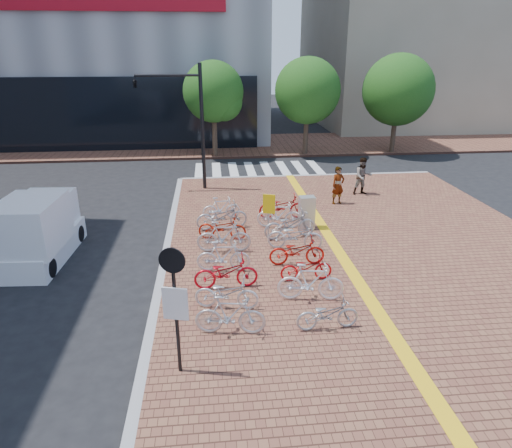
{
  "coord_description": "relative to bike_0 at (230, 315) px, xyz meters",
  "views": [
    {
      "loc": [
        -2.33,
        -12.21,
        6.79
      ],
      "look_at": [
        -0.9,
        1.85,
        1.3
      ],
      "focal_mm": 32.0,
      "sensor_mm": 36.0,
      "label": 1
    }
  ],
  "objects": [
    {
      "name": "bike_10",
      "position": [
        2.43,
        2.56,
        -0.11
      ],
      "size": [
        1.62,
        0.63,
        0.84
      ],
      "primitive_type": "imported",
      "rotation": [
        0.0,
        0.0,
        1.62
      ],
      "color": "red",
      "rests_on": "sidewalk"
    },
    {
      "name": "bike_9",
      "position": [
        2.3,
        1.39,
        0.03
      ],
      "size": [
        1.91,
        0.78,
        1.12
      ],
      "primitive_type": "imported",
      "rotation": [
        0.0,
        0.0,
        1.43
      ],
      "color": "white",
      "rests_on": "sidewalk"
    },
    {
      "name": "sidewalk",
      "position": [
        4.99,
        -2.38,
        -0.6
      ],
      "size": [
        14.0,
        34.0,
        0.15
      ],
      "primitive_type": "cube",
      "color": "brown",
      "rests_on": "ground"
    },
    {
      "name": "building_beige",
      "position": [
        19.99,
        34.62,
        8.33
      ],
      "size": [
        20.0,
        18.0,
        18.0
      ],
      "primitive_type": "cube",
      "color": "gray",
      "rests_on": "ground"
    },
    {
      "name": "bike_13",
      "position": [
        2.49,
        5.89,
        -0.0
      ],
      "size": [
        2.09,
        1.07,
        1.05
      ],
      "primitive_type": "imported",
      "rotation": [
        0.0,
        0.0,
        1.77
      ],
      "color": "#A1A2A6",
      "rests_on": "sidewalk"
    },
    {
      "name": "bike_14",
      "position": [
        2.27,
        6.94,
        0.01
      ],
      "size": [
        1.82,
        0.77,
        1.06
      ],
      "primitive_type": "imported",
      "rotation": [
        0.0,
        0.0,
        1.41
      ],
      "color": "white",
      "rests_on": "sidewalk"
    },
    {
      "name": "bike_15",
      "position": [
        2.54,
        7.99,
        -0.02
      ],
      "size": [
        1.94,
        0.72,
        1.01
      ],
      "primitive_type": "imported",
      "rotation": [
        0.0,
        0.0,
        1.55
      ],
      "color": "#AB0C0E",
      "rests_on": "sidewalk"
    },
    {
      "name": "kerb_north",
      "position": [
        4.99,
        14.62,
        -0.6
      ],
      "size": [
        14.0,
        0.25,
        0.15
      ],
      "primitive_type": "cube",
      "color": "gray",
      "rests_on": "ground"
    },
    {
      "name": "bike_5",
      "position": [
        -0.0,
        6.01,
        -0.06
      ],
      "size": [
        1.85,
        0.93,
        0.93
      ],
      "primitive_type": "imported",
      "rotation": [
        0.0,
        0.0,
        1.39
      ],
      "color": "#A81E0C",
      "rests_on": "sidewalk"
    },
    {
      "name": "crosswalk",
      "position": [
        2.49,
        16.62,
        -0.67
      ],
      "size": [
        7.5,
        4.0,
        0.01
      ],
      "color": "silver",
      "rests_on": "ground"
    },
    {
      "name": "far_sidewalk",
      "position": [
        1.99,
        23.62,
        -0.6
      ],
      "size": [
        70.0,
        8.0,
        0.15
      ],
      "primitive_type": "cube",
      "color": "brown",
      "rests_on": "ground"
    },
    {
      "name": "bike_8",
      "position": [
        2.43,
        -0.03,
        -0.11
      ],
      "size": [
        1.63,
        0.65,
        0.84
      ],
      "primitive_type": "imported",
      "rotation": [
        0.0,
        0.0,
        1.63
      ],
      "color": "#A4A4A8",
      "rests_on": "sidewalk"
    },
    {
      "name": "bike_0",
      "position": [
        0.0,
        0.0,
        0.0
      ],
      "size": [
        1.8,
        0.73,
        1.05
      ],
      "primitive_type": "imported",
      "rotation": [
        0.0,
        0.0,
        1.43
      ],
      "color": "silver",
      "rests_on": "sidewalk"
    },
    {
      "name": "tactile_strip",
      "position": [
        3.99,
        -2.38,
        -0.52
      ],
      "size": [
        0.4,
        34.0,
        0.01
      ],
      "primitive_type": "cube",
      "color": "yellow",
      "rests_on": "sidewalk"
    },
    {
      "name": "bike_4",
      "position": [
        0.02,
        4.88,
        0.04
      ],
      "size": [
        1.9,
        0.64,
        1.12
      ],
      "primitive_type": "imported",
      "rotation": [
        0.0,
        0.0,
        1.51
      ],
      "color": "#BCBCC1",
      "rests_on": "sidewalk"
    },
    {
      "name": "traffic_light_pole",
      "position": [
        -2.05,
        12.67,
        3.61
      ],
      "size": [
        3.21,
        1.24,
        5.99
      ],
      "color": "black",
      "rests_on": "sidewalk"
    },
    {
      "name": "utility_box",
      "position": [
        3.31,
        6.8,
        0.12
      ],
      "size": [
        0.61,
        0.45,
        1.29
      ],
      "primitive_type": "cube",
      "rotation": [
        0.0,
        0.0,
        0.04
      ],
      "color": "#B7B7BC",
      "rests_on": "sidewalk"
    },
    {
      "name": "kerb_west",
      "position": [
        -2.01,
        -2.38,
        -0.6
      ],
      "size": [
        0.25,
        34.0,
        0.15
      ],
      "primitive_type": "cube",
      "color": "gray",
      "rests_on": "ground"
    },
    {
      "name": "ground",
      "position": [
        1.99,
        2.62,
        -0.67
      ],
      "size": [
        120.0,
        120.0,
        0.0
      ],
      "primitive_type": "plane",
      "color": "black",
      "rests_on": "ground"
    },
    {
      "name": "bike_12",
      "position": [
        2.5,
        4.86,
        -0.02
      ],
      "size": [
        2.03,
        1.06,
        1.01
      ],
      "primitive_type": "imported",
      "rotation": [
        0.0,
        0.0,
        1.36
      ],
      "color": "silver",
      "rests_on": "sidewalk"
    },
    {
      "name": "street_trees",
      "position": [
        7.03,
        20.07,
        3.42
      ],
      "size": [
        16.2,
        4.6,
        6.35
      ],
      "color": "#38281E",
      "rests_on": "far_sidewalk"
    },
    {
      "name": "notice_sign",
      "position": [
        -1.17,
        -1.32,
        1.36
      ],
      "size": [
        0.54,
        0.2,
        2.98
      ],
      "color": "black",
      "rests_on": "sidewalk"
    },
    {
      "name": "bike_6",
      "position": [
        0.02,
        7.06,
        0.0
      ],
      "size": [
        2.08,
        1.01,
        1.05
      ],
      "primitive_type": "imported",
      "rotation": [
        0.0,
        0.0,
        1.73
      ],
      "color": "#A5A5A9",
      "rests_on": "sidewalk"
    },
    {
      "name": "pedestrian_b",
      "position": [
        6.89,
        10.89,
        0.37
      ],
      "size": [
        0.91,
        0.73,
        1.79
      ],
      "primitive_type": "imported",
      "rotation": [
        0.0,
        0.0,
        0.06
      ],
      "color": "#454757",
      "rests_on": "sidewalk"
    },
    {
      "name": "bike_1",
      "position": [
        -0.04,
        1.2,
        -0.07
      ],
      "size": [
        1.82,
        0.92,
        0.91
      ],
      "primitive_type": "imported",
      "rotation": [
        0.0,
        0.0,
        1.39
      ],
      "color": "silver",
      "rests_on": "sidewalk"
    },
    {
      "name": "bike_7",
      "position": [
        0.03,
        8.17,
        -0.06
      ],
      "size": [
        1.59,
        0.57,
        0.94
      ],
      "primitive_type": "imported",
      "rotation": [
        0.0,
        0.0,
        1.66
      ],
      "color": "white",
      "rests_on": "sidewalk"
    },
    {
      "name": "pedestrian_a",
      "position": [
        5.32,
        9.63,
        0.33
      ],
      "size": [
        0.71,
        0.57,
        1.71
      ],
      "primitive_type": "imported",
      "rotation": [
        0.0,
        0.0,
        0.3
      ],
      "color": "gray",
      "rests_on": "sidewalk"
    },
    {
      "name": "bike_2",
      "position": [
        -0.01,
        2.34,
        -0.03
      ],
      "size": [
        1.9,
        0.74,
        0.98
      ],
      "primitive_type": "imported",
      "rotation": [
        0.0,
        0.0,
        1.62
      ],
      "color": "red",
      "rests_on": "sidewalk"
    },
    {
      "name": "yellow_sign",
      "position": [
        1.71,
        6.02,
        0.63
      ],
      "size": [
        0.44,
        0.19,
        1.67
      ],
      "color": "#B7B7BC",
      "rests_on": "sidewalk"
    },
    {
      "name": "bike_3",
      "position": [
        -0.05,
        3.42,
        -0.02
      ],
      "size": [
        1.73,
        0.62,
        1.02
      ],
      "primitive_type": "imported",
      "rotation": [
        0.0,
        0.0,
        1.49
      ],
      "color": "silver",
      "rests_on": "sidewalk"
    },
    {
      "name": "bike_11",
      "position": [
        2.34,
        3.65,
        -0.05
      ],
      "size": [
        1.82,
        0.66,
        0.95
      ],
      "primitive_type": "imported",
      "rotation": [
        0.0,
        0.0,
        1.55
      ],
      "color": "red",
      "rests_on": "sidewalk"
    },
    {
      "name": "box_truck",
      "position": [
        -6.16,
        5.23,
        0.41
      ],
      "size": [
        1.96,
        4.08,
        2.3
      ],
      "color": "white",
      "rests_on": "ground"
    }
  ]
}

